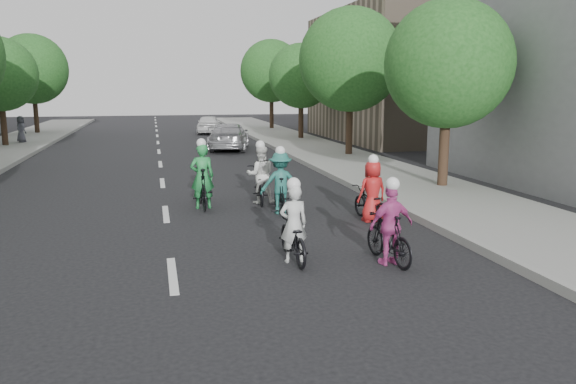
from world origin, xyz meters
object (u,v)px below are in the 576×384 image
object	(u,v)px
cyclist_5	(202,184)
follow_car_lead	(229,136)
follow_car_trail	(209,124)
spectator_2	(21,129)
cyclist_4	(280,187)
cyclist_2	(390,232)
cyclist_3	(293,234)
cyclist_1	(371,198)
cyclist_0	(260,181)

from	to	relation	value
cyclist_5	follow_car_lead	world-z (taller)	cyclist_5
follow_car_trail	spectator_2	world-z (taller)	spectator_2
cyclist_5	follow_car_trail	size ratio (longest dim) A/B	0.49
cyclist_4	spectator_2	bearing A→B (deg)	-59.88
cyclist_2	cyclist_5	size ratio (longest dim) A/B	0.86
cyclist_2	spectator_2	bearing A→B (deg)	-73.58
cyclist_3	follow_car_lead	distance (m)	19.83
cyclist_1	cyclist_5	distance (m)	4.66
cyclist_1	cyclist_2	world-z (taller)	cyclist_1
follow_car_lead	follow_car_trail	xyz separation A→B (m)	(0.01, 11.00, -0.04)
cyclist_2	cyclist_3	world-z (taller)	cyclist_2
cyclist_0	spectator_2	distance (m)	22.12
cyclist_2	cyclist_3	distance (m)	1.82
follow_car_lead	follow_car_trail	distance (m)	11.00
cyclist_4	cyclist_5	size ratio (longest dim) A/B	0.93
cyclist_3	follow_car_lead	size ratio (longest dim) A/B	0.35
cyclist_2	follow_car_trail	world-z (taller)	cyclist_2
cyclist_0	cyclist_3	world-z (taller)	cyclist_0
follow_car_lead	cyclist_4	bearing A→B (deg)	99.12
cyclist_3	spectator_2	bearing A→B (deg)	-69.48
cyclist_0	follow_car_trail	size ratio (longest dim) A/B	0.51
cyclist_2	follow_car_lead	bearing A→B (deg)	-97.05
cyclist_2	cyclist_3	bearing A→B (deg)	-26.86
cyclist_0	cyclist_2	bearing A→B (deg)	109.20
cyclist_2	cyclist_5	world-z (taller)	cyclist_5
cyclist_2	cyclist_4	world-z (taller)	cyclist_4
cyclist_3	cyclist_4	xyz separation A→B (m)	(0.68, 4.10, 0.16)
cyclist_3	follow_car_lead	xyz separation A→B (m)	(1.40, 19.78, 0.18)
cyclist_5	cyclist_2	bearing A→B (deg)	116.34
follow_car_lead	cyclist_5	bearing A→B (deg)	91.44
cyclist_0	follow_car_lead	world-z (taller)	cyclist_0
cyclist_0	cyclist_3	xyz separation A→B (m)	(-0.42, -5.56, -0.11)
cyclist_0	cyclist_1	world-z (taller)	cyclist_0
cyclist_2	follow_car_lead	world-z (taller)	cyclist_2
cyclist_5	cyclist_3	bearing A→B (deg)	102.77
cyclist_2	follow_car_trail	distance (m)	31.37
cyclist_1	cyclist_3	distance (m)	3.80
cyclist_1	follow_car_lead	world-z (taller)	cyclist_1
cyclist_1	follow_car_trail	size ratio (longest dim) A/B	0.43
cyclist_3	cyclist_1	bearing A→B (deg)	-135.61
cyclist_0	cyclist_2	world-z (taller)	cyclist_0
follow_car_trail	spectator_2	xyz separation A→B (m)	(-11.33, -5.67, 0.24)
spectator_2	follow_car_trail	bearing A→B (deg)	-47.10
cyclist_0	cyclist_4	world-z (taller)	cyclist_0
cyclist_2	cyclist_4	bearing A→B (deg)	-85.44
cyclist_4	cyclist_5	xyz separation A→B (m)	(-1.93, 1.13, -0.02)
cyclist_1	follow_car_lead	bearing A→B (deg)	-94.11
cyclist_0	cyclist_5	world-z (taller)	cyclist_5
cyclist_1	cyclist_2	size ratio (longest dim) A/B	1.02
cyclist_0	cyclist_4	xyz separation A→B (m)	(0.26, -1.45, 0.05)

